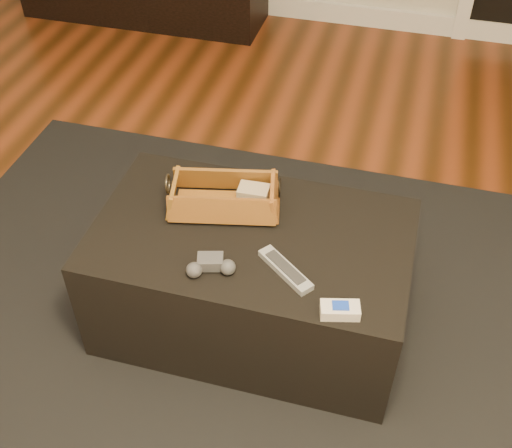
% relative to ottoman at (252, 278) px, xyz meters
% --- Properties ---
extents(floor, '(5.00, 5.50, 0.01)m').
position_rel_ottoman_xyz_m(floor, '(-0.22, -0.31, -0.23)').
color(floor, brown).
rests_on(floor, ground).
extents(baseboard, '(5.00, 0.04, 0.12)m').
position_rel_ottoman_xyz_m(baseboard, '(-0.22, 2.42, -0.16)').
color(baseboard, white).
rests_on(baseboard, floor).
extents(area_rug, '(2.60, 2.00, 0.01)m').
position_rel_ottoman_xyz_m(area_rug, '(-0.00, -0.05, -0.22)').
color(area_rug, black).
rests_on(area_rug, floor).
extents(ottoman, '(1.00, 0.60, 0.42)m').
position_rel_ottoman_xyz_m(ottoman, '(0.00, 0.00, 0.00)').
color(ottoman, black).
rests_on(ottoman, area_rug).
extents(tv_remote, '(0.19, 0.10, 0.02)m').
position_rel_ottoman_xyz_m(tv_remote, '(-0.13, 0.07, 0.23)').
color(tv_remote, black).
rests_on(tv_remote, wicker_basket).
extents(cloth_bundle, '(0.10, 0.07, 0.05)m').
position_rel_ottoman_xyz_m(cloth_bundle, '(-0.03, 0.14, 0.25)').
color(cloth_bundle, '#CBB68D').
rests_on(cloth_bundle, wicker_basket).
extents(wicker_basket, '(0.39, 0.26, 0.13)m').
position_rel_ottoman_xyz_m(wicker_basket, '(-0.12, 0.09, 0.25)').
color(wicker_basket, '#AF6827').
rests_on(wicker_basket, ottoman).
extents(game_controller, '(0.15, 0.11, 0.05)m').
position_rel_ottoman_xyz_m(game_controller, '(-0.07, -0.19, 0.23)').
color(game_controller, '#3E3E41').
rests_on(game_controller, ottoman).
extents(silver_remote, '(0.19, 0.16, 0.02)m').
position_rel_ottoman_xyz_m(silver_remote, '(0.14, -0.14, 0.22)').
color(silver_remote, '#A2A5AA').
rests_on(silver_remote, ottoman).
extents(cream_gadget, '(0.12, 0.08, 0.04)m').
position_rel_ottoman_xyz_m(cream_gadget, '(0.32, -0.25, 0.23)').
color(cream_gadget, silver).
rests_on(cream_gadget, ottoman).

